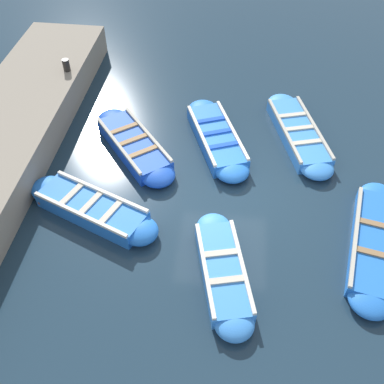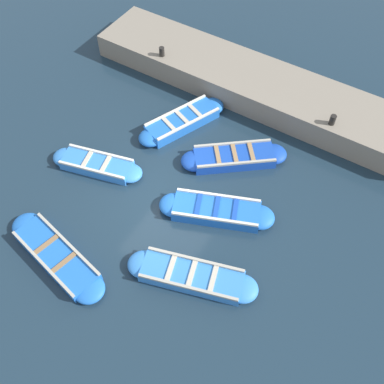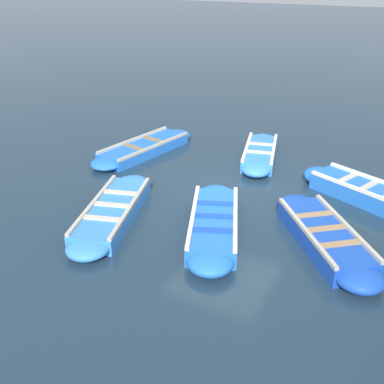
% 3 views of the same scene
% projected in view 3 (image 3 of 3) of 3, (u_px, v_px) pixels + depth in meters
% --- Properties ---
extents(ground_plane, '(120.00, 120.00, 0.00)m').
position_uv_depth(ground_plane, '(227.00, 195.00, 10.84)').
color(ground_plane, '#1C303F').
extents(boat_outer_right, '(2.13, 3.58, 0.43)m').
position_uv_depth(boat_outer_right, '(214.00, 224.00, 9.27)').
color(boat_outer_right, blue).
rests_on(boat_outer_right, ground).
extents(boat_drifting, '(1.63, 3.90, 0.36)m').
position_uv_depth(boat_drifting, '(144.00, 148.00, 13.24)').
color(boat_drifting, blue).
rests_on(boat_drifting, ground).
extents(boat_end_of_row, '(1.89, 3.78, 0.39)m').
position_uv_depth(boat_end_of_row, '(113.00, 212.00, 9.78)').
color(boat_end_of_row, '#3884E0').
rests_on(boat_end_of_row, ground).
extents(boat_near_quay, '(3.51, 2.07, 0.45)m').
position_uv_depth(boat_near_quay, '(367.00, 193.00, 10.50)').
color(boat_near_quay, blue).
rests_on(boat_near_quay, ground).
extents(boat_far_corner, '(2.87, 3.30, 0.43)m').
position_uv_depth(boat_far_corner, '(324.00, 237.00, 8.85)').
color(boat_far_corner, '#1947B7').
rests_on(boat_far_corner, ground).
extents(boat_tucked, '(1.52, 3.20, 0.39)m').
position_uv_depth(boat_tucked, '(260.00, 154.00, 12.81)').
color(boat_tucked, '#3884E0').
rests_on(boat_tucked, ground).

